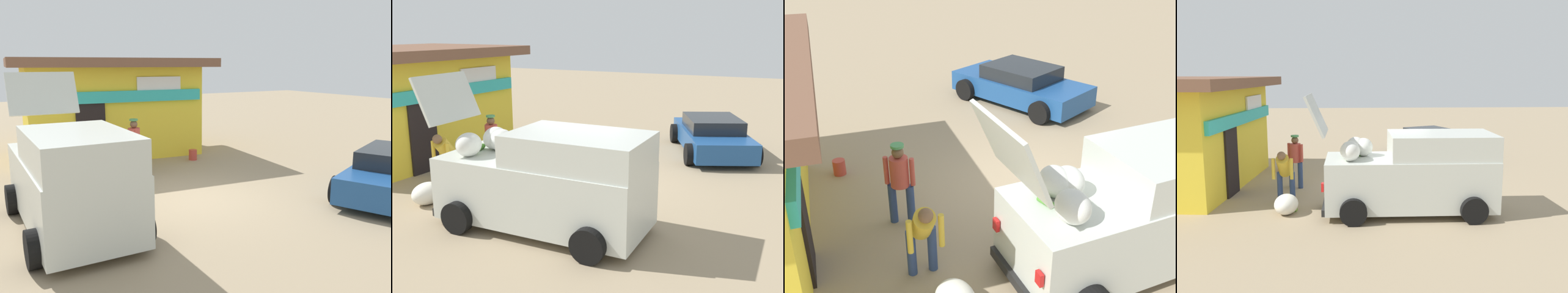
{
  "view_description": "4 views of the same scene",
  "coord_description": "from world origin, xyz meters",
  "views": [
    {
      "loc": [
        -4.61,
        -8.38,
        3.17
      ],
      "look_at": [
        0.21,
        0.05,
        1.24
      ],
      "focal_mm": 38.54,
      "sensor_mm": 36.0,
      "label": 1
    },
    {
      "loc": [
        -10.25,
        -4.84,
        3.87
      ],
      "look_at": [
        0.69,
        0.3,
        0.79
      ],
      "focal_mm": 42.45,
      "sensor_mm": 36.0,
      "label": 2
    },
    {
      "loc": [
        -7.73,
        4.46,
        5.24
      ],
      "look_at": [
        0.69,
        0.72,
        0.75
      ],
      "focal_mm": 43.94,
      "sensor_mm": 36.0,
      "label": 3
    },
    {
      "loc": [
        -13.38,
        1.05,
        3.5
      ],
      "look_at": [
        0.6,
        0.35,
        1.11
      ],
      "focal_mm": 40.03,
      "sensor_mm": 36.0,
      "label": 4
    }
  ],
  "objects": [
    {
      "name": "ground_plane",
      "position": [
        0.0,
        0.0,
        0.0
      ],
      "size": [
        60.0,
        60.0,
        0.0
      ],
      "primitive_type": "plane",
      "color": "#9E896B"
    },
    {
      "name": "storefront_bar",
      "position": [
        0.15,
        6.2,
        1.73
      ],
      "size": [
        6.98,
        5.16,
        3.34
      ],
      "color": "yellow",
      "rests_on": "ground_plane"
    },
    {
      "name": "vendor_standing",
      "position": [
        -0.28,
        2.74,
        0.93
      ],
      "size": [
        0.47,
        0.5,
        1.62
      ],
      "color": "navy",
      "rests_on": "ground_plane"
    },
    {
      "name": "customer_bending",
      "position": [
        -1.93,
        2.84,
        0.88
      ],
      "size": [
        0.7,
        0.57,
        1.47
      ],
      "color": "navy",
      "rests_on": "ground_plane"
    },
    {
      "name": "unloaded_banana_pile",
      "position": [
        -2.82,
        2.67,
        0.24
      ],
      "size": [
        0.84,
        0.63,
        0.5
      ],
      "color": "silver",
      "rests_on": "ground_plane"
    },
    {
      "name": "paint_bucket",
      "position": [
        2.09,
        3.53,
        0.17
      ],
      "size": [
        0.27,
        0.27,
        0.34
      ],
      "primitive_type": "cylinder",
      "color": "#BF3F33",
      "rests_on": "ground_plane"
    },
    {
      "name": "delivery_van",
      "position": [
        -2.85,
        -0.51,
        1.02
      ],
      "size": [
        2.09,
        4.58,
        2.97
      ],
      "color": "silver",
      "rests_on": "ground_plane"
    }
  ]
}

